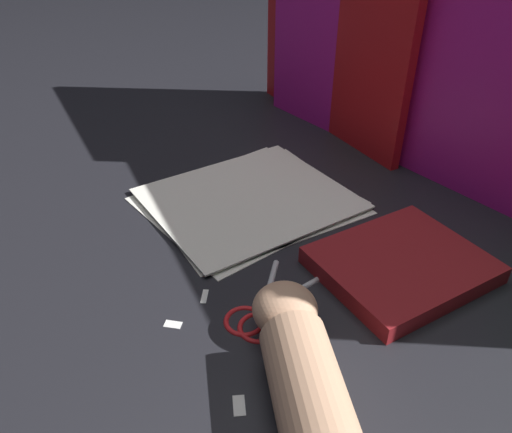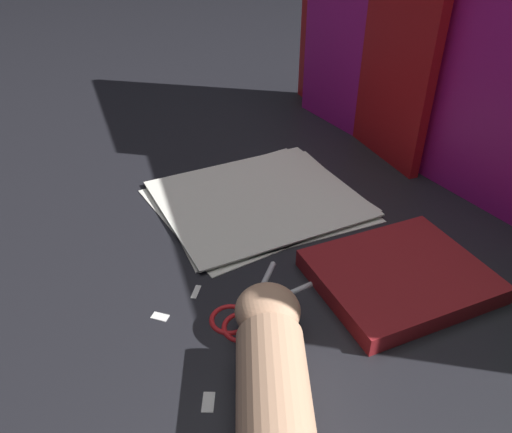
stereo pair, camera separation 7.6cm
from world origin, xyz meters
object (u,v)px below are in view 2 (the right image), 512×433
book_closed (399,276)px  scissors (247,311)px  paper_stack (258,199)px  hand_forearm (273,388)px

book_closed → scissors: 0.23m
book_closed → paper_stack: bearing=-166.7°
book_closed → hand_forearm: hand_forearm is taller
book_closed → scissors: size_ratio=1.47×
paper_stack → hand_forearm: bearing=-26.8°
book_closed → scissors: book_closed is taller
book_closed → hand_forearm: (0.10, -0.27, 0.03)m
hand_forearm → paper_stack: bearing=153.2°
paper_stack → book_closed: (0.30, 0.07, 0.01)m
paper_stack → hand_forearm: (0.39, -0.20, 0.04)m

